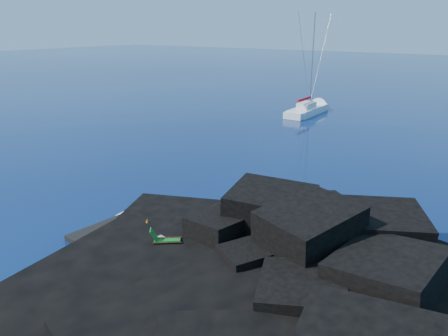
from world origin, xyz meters
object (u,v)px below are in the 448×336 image
(sunbather, at_px, (162,239))
(marker_cone, at_px, (147,223))
(sailboat, at_px, (307,114))
(deck_chair, at_px, (167,237))

(sunbather, height_order, marker_cone, marker_cone)
(sailboat, distance_m, sunbather, 44.23)
(deck_chair, height_order, marker_cone, deck_chair)
(deck_chair, relative_size, marker_cone, 3.13)
(marker_cone, bearing_deg, sailboat, 100.38)
(deck_chair, bearing_deg, sunbather, 124.83)
(deck_chair, xyz_separation_m, marker_cone, (-2.79, 1.21, -0.32))
(sailboat, bearing_deg, sunbather, -77.36)
(sailboat, height_order, deck_chair, sailboat)
(marker_cone, bearing_deg, sunbather, -25.11)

